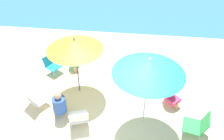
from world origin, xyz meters
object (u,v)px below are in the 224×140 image
(beach_chair_a, at_px, (34,99))
(beach_chair_e, at_px, (52,64))
(umbrella_teal, at_px, (149,67))
(beach_chair_d, at_px, (198,125))
(beach_chair_b, at_px, (79,118))
(person_b, at_px, (72,57))
(person_c, at_px, (170,91))
(person_a, at_px, (59,104))
(umbrella_yellow, at_px, (75,45))

(beach_chair_a, distance_m, beach_chair_e, 1.64)
(umbrella_teal, distance_m, beach_chair_d, 2.07)
(beach_chair_b, relative_size, beach_chair_d, 0.96)
(beach_chair_d, xyz_separation_m, beach_chair_e, (-4.45, 2.09, -0.02))
(person_b, bearing_deg, person_c, 42.50)
(beach_chair_a, relative_size, beach_chair_e, 1.13)
(umbrella_teal, relative_size, beach_chair_a, 2.83)
(beach_chair_d, height_order, person_a, person_a)
(umbrella_teal, distance_m, person_c, 1.82)
(beach_chair_a, bearing_deg, umbrella_teal, -59.38)
(beach_chair_a, distance_m, beach_chair_d, 4.47)
(umbrella_yellow, height_order, beach_chair_d, umbrella_yellow)
(umbrella_yellow, bearing_deg, beach_chair_d, -20.85)
(beach_chair_e, bearing_deg, umbrella_yellow, -5.53)
(umbrella_teal, bearing_deg, person_c, 49.19)
(beach_chair_a, distance_m, person_a, 0.87)
(beach_chair_a, xyz_separation_m, beach_chair_b, (1.41, -0.54, 0.00))
(umbrella_yellow, xyz_separation_m, beach_chair_d, (3.34, -1.27, -1.32))
(umbrella_yellow, distance_m, person_a, 1.66)
(umbrella_yellow, distance_m, person_b, 1.75)
(umbrella_yellow, height_order, person_c, umbrella_yellow)
(beach_chair_d, bearing_deg, beach_chair_a, 6.36)
(beach_chair_b, distance_m, person_c, 2.67)
(beach_chair_b, distance_m, person_a, 0.67)
(umbrella_yellow, height_order, person_b, umbrella_yellow)
(person_a, relative_size, person_b, 0.96)
(umbrella_yellow, relative_size, person_b, 2.07)
(umbrella_yellow, bearing_deg, beach_chair_a, -143.51)
(umbrella_yellow, bearing_deg, person_a, -104.71)
(beach_chair_a, relative_size, person_c, 0.80)
(beach_chair_a, height_order, person_c, person_c)
(beach_chair_a, relative_size, person_a, 0.87)
(umbrella_teal, xyz_separation_m, beach_chair_d, (1.36, -0.21, -1.55))
(umbrella_teal, height_order, person_a, umbrella_teal)
(beach_chair_d, relative_size, person_a, 0.79)
(beach_chair_a, bearing_deg, person_c, -45.80)
(person_c, bearing_deg, umbrella_teal, -84.52)
(beach_chair_a, xyz_separation_m, beach_chair_e, (-0.01, 1.64, 0.03))
(beach_chair_a, xyz_separation_m, person_c, (3.82, 0.60, 0.16))
(person_a, relative_size, person_c, 0.92)
(beach_chair_b, distance_m, beach_chair_d, 3.04)
(beach_chair_a, xyz_separation_m, person_b, (0.61, 1.97, 0.14))
(beach_chair_d, distance_m, person_b, 4.54)
(person_a, distance_m, person_b, 2.22)
(beach_chair_d, bearing_deg, beach_chair_e, -12.95)
(beach_chair_d, distance_m, beach_chair_e, 4.92)
(umbrella_teal, bearing_deg, umbrella_yellow, 151.72)
(umbrella_teal, bearing_deg, person_b, 138.08)
(person_a, bearing_deg, beach_chair_a, 52.01)
(beach_chair_b, bearing_deg, beach_chair_d, -106.81)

